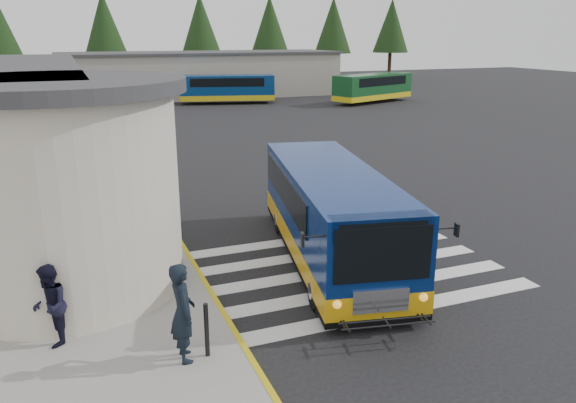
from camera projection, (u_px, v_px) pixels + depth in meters
name	position (u px, v px, depth m)	size (l,w,h in m)	color
ground	(345.00, 256.00, 15.41)	(140.00, 140.00, 0.00)	black
curb_strip	(171.00, 227.00, 17.51)	(0.12, 34.00, 0.16)	gold
crosswalk	(342.00, 270.00, 14.52)	(8.00, 5.35, 0.01)	silver
depot_building	(201.00, 74.00, 54.30)	(26.40, 8.40, 4.20)	gray
tree_line	(185.00, 25.00, 60.18)	(58.40, 4.40, 10.00)	black
transit_bus	(331.00, 218.00, 14.85)	(4.31, 9.01, 2.47)	navy
pedestrian_a	(183.00, 312.00, 10.03)	(0.68, 0.45, 1.87)	black
pedestrian_b	(50.00, 306.00, 10.56)	(0.78, 0.61, 1.61)	black
bollard	(207.00, 330.00, 10.24)	(0.09, 0.09, 1.05)	black
far_bus_a	(227.00, 88.00, 48.72)	(8.40, 4.15, 2.09)	navy
far_bus_b	(373.00, 87.00, 49.44)	(8.49, 5.06, 2.12)	#11421D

